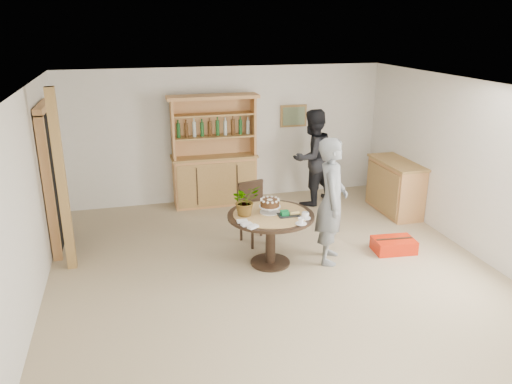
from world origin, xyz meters
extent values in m
plane|color=tan|center=(0.00, 0.00, 0.00)|extent=(7.00, 7.00, 0.00)
cube|color=white|center=(0.00, 3.50, 1.25)|extent=(6.00, 0.04, 2.50)
cube|color=white|center=(0.00, -3.50, 1.25)|extent=(6.00, 0.04, 2.50)
cube|color=white|center=(-3.00, 0.00, 1.25)|extent=(0.04, 7.00, 2.50)
cube|color=white|center=(3.00, 0.00, 1.25)|extent=(0.04, 7.00, 2.50)
cube|color=white|center=(0.00, 0.00, 2.50)|extent=(6.00, 7.00, 0.04)
cube|color=#AD8349|center=(1.30, 3.47, 1.55)|extent=(0.52, 0.03, 0.42)
cube|color=#59724C|center=(1.30, 3.45, 1.55)|extent=(0.44, 0.02, 0.34)
cube|color=black|center=(-2.94, 2.00, 1.05)|extent=(0.10, 0.90, 2.10)
cube|color=tan|center=(-2.92, 1.50, 1.05)|extent=(0.12, 0.10, 2.10)
cube|color=tan|center=(-2.92, 2.50, 1.05)|extent=(0.12, 0.10, 2.10)
cube|color=tan|center=(-2.92, 2.00, 2.13)|extent=(0.12, 1.10, 0.10)
cube|color=#AD8349|center=(-2.70, 1.20, 1.25)|extent=(0.12, 0.12, 2.50)
cube|color=tan|center=(-0.30, 3.24, 0.45)|extent=(1.50, 0.50, 0.90)
cube|color=#AD8349|center=(-0.30, 3.24, 0.92)|extent=(1.56, 0.54, 0.04)
cube|color=tan|center=(-0.30, 3.34, 1.47)|extent=(1.50, 0.04, 1.06)
cube|color=tan|center=(-1.03, 3.19, 1.47)|extent=(0.04, 0.34, 1.06)
cube|color=tan|center=(0.43, 3.19, 1.47)|extent=(0.04, 0.34, 1.06)
cube|color=#AD8349|center=(-0.30, 3.19, 1.30)|extent=(1.44, 0.32, 0.03)
cube|color=#AD8349|center=(-0.30, 3.19, 1.70)|extent=(1.44, 0.32, 0.03)
cube|color=tan|center=(-0.30, 3.19, 2.01)|extent=(1.62, 0.40, 0.06)
cylinder|color=#194C1E|center=(-0.86, 3.19, 1.46)|extent=(0.07, 0.07, 0.28)
cylinder|color=#4C2D14|center=(-0.70, 3.19, 1.46)|extent=(0.07, 0.07, 0.28)
cylinder|color=#B2BFB2|center=(-0.54, 3.19, 1.46)|extent=(0.07, 0.07, 0.28)
cylinder|color=#194C1E|center=(-0.38, 3.19, 1.46)|extent=(0.07, 0.07, 0.28)
cylinder|color=#4C2D14|center=(-0.22, 3.19, 1.46)|extent=(0.07, 0.07, 0.28)
cylinder|color=#B2BFB2|center=(-0.06, 3.19, 1.46)|extent=(0.07, 0.07, 0.28)
cylinder|color=#194C1E|center=(0.10, 3.19, 1.46)|extent=(0.07, 0.07, 0.28)
cylinder|color=#4C2D14|center=(0.26, 3.19, 1.46)|extent=(0.07, 0.07, 0.28)
cube|color=tan|center=(2.74, 2.00, 0.45)|extent=(0.50, 1.20, 0.90)
cube|color=#AD8349|center=(2.74, 2.00, 0.92)|extent=(0.54, 1.26, 0.04)
cylinder|color=black|center=(0.01, 0.60, 0.73)|extent=(1.20, 1.20, 0.04)
cylinder|color=black|center=(0.01, 0.60, 0.36)|extent=(0.14, 0.14, 0.70)
cylinder|color=black|center=(0.01, 0.60, 0.01)|extent=(0.56, 0.56, 0.03)
cylinder|color=tan|center=(0.01, 0.60, 0.76)|extent=(1.04, 1.04, 0.01)
cube|color=black|center=(0.01, 1.35, 0.45)|extent=(0.51, 0.51, 0.04)
cube|color=black|center=(-0.03, 1.54, 0.70)|extent=(0.41, 0.14, 0.46)
cube|color=black|center=(-0.03, 1.54, 0.92)|extent=(0.42, 0.15, 0.05)
cube|color=black|center=(-0.11, 1.13, 0.22)|extent=(0.04, 0.04, 0.44)
cube|color=black|center=(0.23, 1.23, 0.22)|extent=(0.04, 0.04, 0.44)
cube|color=black|center=(-0.21, 1.48, 0.22)|extent=(0.04, 0.04, 0.44)
cube|color=black|center=(0.14, 1.57, 0.22)|extent=(0.04, 0.04, 0.44)
cylinder|color=white|center=(0.01, 0.65, 0.77)|extent=(0.28, 0.28, 0.01)
cylinder|color=white|center=(0.01, 0.65, 0.81)|extent=(0.05, 0.05, 0.08)
cylinder|color=white|center=(0.01, 0.65, 0.85)|extent=(0.30, 0.30, 0.01)
cylinder|color=#462914|center=(0.01, 0.65, 0.90)|extent=(0.26, 0.26, 0.09)
cylinder|color=white|center=(0.01, 0.65, 0.95)|extent=(0.08, 0.08, 0.01)
sphere|color=white|center=(0.13, 0.65, 0.95)|extent=(0.04, 0.04, 0.04)
sphere|color=white|center=(0.12, 0.71, 0.95)|extent=(0.04, 0.04, 0.04)
sphere|color=white|center=(0.07, 0.76, 0.95)|extent=(0.04, 0.04, 0.04)
sphere|color=white|center=(0.01, 0.77, 0.95)|extent=(0.04, 0.04, 0.04)
sphere|color=white|center=(-0.05, 0.76, 0.95)|extent=(0.04, 0.04, 0.04)
sphere|color=white|center=(-0.09, 0.71, 0.95)|extent=(0.04, 0.04, 0.04)
sphere|color=white|center=(-0.11, 0.65, 0.95)|extent=(0.04, 0.04, 0.04)
sphere|color=white|center=(-0.09, 0.59, 0.95)|extent=(0.04, 0.04, 0.04)
sphere|color=white|center=(-0.05, 0.55, 0.95)|extent=(0.04, 0.04, 0.04)
sphere|color=white|center=(0.01, 0.53, 0.95)|extent=(0.04, 0.04, 0.04)
sphere|color=white|center=(0.07, 0.55, 0.95)|extent=(0.04, 0.04, 0.04)
sphere|color=white|center=(0.12, 0.59, 0.95)|extent=(0.04, 0.04, 0.04)
imported|color=#3F7233|center=(-0.34, 0.65, 0.97)|extent=(0.47, 0.44, 0.42)
cube|color=black|center=(0.23, 0.48, 0.77)|extent=(0.30, 0.20, 0.01)
cube|color=#0C7233|center=(0.17, 0.48, 0.80)|extent=(0.10, 0.10, 0.06)
cube|color=#0C7233|center=(0.17, 0.48, 0.83)|extent=(0.11, 0.02, 0.01)
cylinder|color=white|center=(0.41, 0.32, 0.76)|extent=(0.15, 0.15, 0.01)
imported|color=white|center=(0.41, 0.32, 0.81)|extent=(0.10, 0.10, 0.08)
cylinder|color=white|center=(0.29, 0.15, 0.76)|extent=(0.15, 0.15, 0.01)
imported|color=white|center=(0.29, 0.15, 0.81)|extent=(0.08, 0.08, 0.07)
cube|color=white|center=(-0.44, 0.40, 0.78)|extent=(0.14, 0.08, 0.03)
cube|color=white|center=(-0.41, 0.28, 0.78)|extent=(0.16, 0.11, 0.03)
cube|color=white|center=(-0.35, 0.18, 0.78)|extent=(0.16, 0.14, 0.03)
imported|color=slate|center=(0.86, 0.50, 0.90)|extent=(0.66, 0.78, 1.80)
imported|color=black|center=(1.45, 2.80, 0.89)|extent=(1.07, 0.97, 1.78)
cube|color=red|center=(1.91, 0.51, 0.10)|extent=(0.63, 0.45, 0.20)
cube|color=black|center=(1.91, 0.51, 0.20)|extent=(0.56, 0.09, 0.01)
camera|label=1|loc=(-1.81, -5.52, 3.27)|focal=35.00mm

